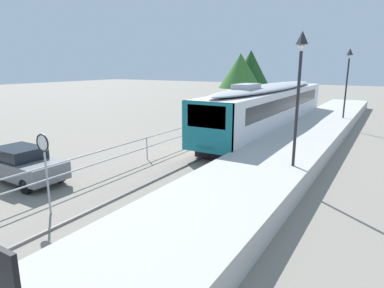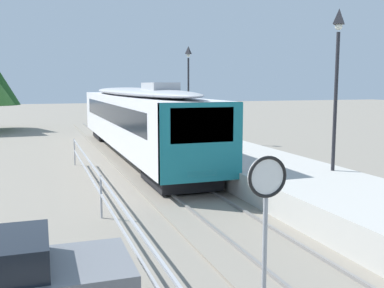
{
  "view_description": "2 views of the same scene",
  "coord_description": "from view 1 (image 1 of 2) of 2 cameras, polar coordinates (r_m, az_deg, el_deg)",
  "views": [
    {
      "loc": [
        7.73,
        7.47,
        4.95
      ],
      "look_at": [
        0.4,
        19.58,
        1.6
      ],
      "focal_mm": 30.99,
      "sensor_mm": 36.0,
      "label": 1
    },
    {
      "loc": [
        -4.95,
        8.43,
        3.8
      ],
      "look_at": [
        0.0,
        22.58,
        1.8
      ],
      "focal_mm": 41.81,
      "sensor_mm": 36.0,
      "label": 2
    }
  ],
  "objects": [
    {
      "name": "station_platform",
      "position": [
        15.86,
        13.49,
        -3.55
      ],
      "size": [
        3.9,
        60.0,
        0.9
      ],
      "primitive_type": "cube",
      "color": "#B7B5AD",
      "rests_on": "ground"
    },
    {
      "name": "speed_limit_sign",
      "position": [
        11.94,
        -24.13,
        -1.57
      ],
      "size": [
        0.61,
        0.1,
        2.81
      ],
      "color": "#9EA0A5",
      "rests_on": "ground"
    },
    {
      "name": "ground_plane",
      "position": [
        18.73,
        -5.07,
        -2.06
      ],
      "size": [
        160.0,
        160.0,
        0.0
      ],
      "primitive_type": "plane",
      "color": "gray"
    },
    {
      "name": "tree_behind_station_far",
      "position": [
        43.17,
        8.31,
        12.36
      ],
      "size": [
        5.39,
        5.39,
        6.48
      ],
      "color": "brown",
      "rests_on": "ground"
    },
    {
      "name": "track_rails",
      "position": [
        17.18,
        3.05,
        -3.33
      ],
      "size": [
        3.2,
        60.0,
        0.14
      ],
      "color": "gray",
      "rests_on": "ground"
    },
    {
      "name": "commuter_train",
      "position": [
        25.48,
        13.42,
        6.65
      ],
      "size": [
        2.82,
        20.25,
        3.74
      ],
      "color": "silver",
      "rests_on": "track_rails"
    },
    {
      "name": "tree_behind_carpark",
      "position": [
        45.29,
        10.03,
        12.57
      ],
      "size": [
        5.32,
        5.32,
        6.96
      ],
      "color": "brown",
      "rests_on": "ground"
    },
    {
      "name": "parked_hatchback_grey",
      "position": [
        16.11,
        -27.12,
        -3.15
      ],
      "size": [
        4.02,
        1.81,
        1.53
      ],
      "color": "slate",
      "rests_on": "ground"
    },
    {
      "name": "platform_lamp_mid_platform",
      "position": [
        13.85,
        18.02,
        11.33
      ],
      "size": [
        0.34,
        0.34,
        5.35
      ],
      "color": "#232328",
      "rests_on": "station_platform"
    },
    {
      "name": "platform_lamp_far_end",
      "position": [
        28.83,
        25.27,
        11.43
      ],
      "size": [
        0.34,
        0.34,
        5.35
      ],
      "color": "#232328",
      "rests_on": "station_platform"
    }
  ]
}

